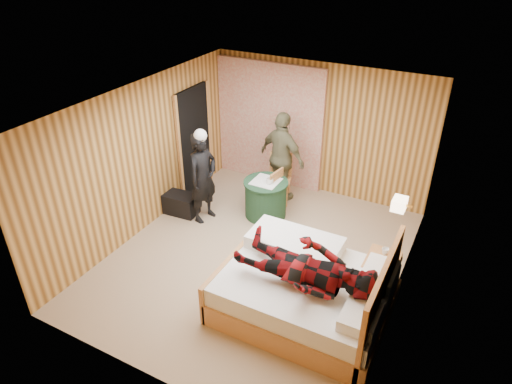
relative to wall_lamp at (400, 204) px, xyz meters
The scene contains 23 objects.
floor 2.36m from the wall_lamp, 166.83° to the right, with size 4.20×5.00×0.01m, color #9D8367.
ceiling 2.31m from the wall_lamp, 166.83° to the right, with size 4.20×5.00×0.01m, color white.
wall_back 2.81m from the wall_lamp, 133.17° to the left, with size 4.20×0.02×2.50m, color tan.
wall_left 4.05m from the wall_lamp, behind, with size 0.02×5.00×2.50m, color tan.
wall_right 0.49m from the wall_lamp, 68.55° to the right, with size 0.02×5.00×2.50m, color tan.
curtain 3.53m from the wall_lamp, 145.89° to the left, with size 2.20×0.08×2.40m, color beige.
doorway 4.10m from the wall_lamp, 166.59° to the left, with size 0.06×0.90×2.05m, color black.
wall_lamp is the anchor object (origin of this frame).
bed 1.68m from the wall_lamp, 125.54° to the right, with size 2.18×1.72×1.18m.
nightstand 1.05m from the wall_lamp, 97.08° to the right, with size 0.45×0.62×0.59m.
round_table 2.64m from the wall_lamp, 162.95° to the left, with size 0.78×0.78×0.70m.
chair_far 2.84m from the wall_lamp, 150.48° to the left, with size 0.52×0.52×0.93m.
chair_near 2.61m from the wall_lamp, 159.13° to the left, with size 0.43×0.43×0.85m.
duffel_bag 3.93m from the wall_lamp, behind, with size 0.67×0.35×0.38m, color black.
sneaker_left 2.32m from the wall_lamp, behind, with size 0.24×0.10×0.11m, color white.
sneaker_right 2.39m from the wall_lamp, behind, with size 0.26×0.10×0.11m, color white.
woman_standing 3.30m from the wall_lamp, behind, with size 0.59×0.39×1.62m, color black.
man_at_table 2.77m from the wall_lamp, 149.67° to the left, with size 1.01×0.42×1.72m, color #676444.
man_on_bed 1.59m from the wall_lamp, 119.66° to the right, with size 1.77×0.67×0.86m, color maroon.
book_lower 0.80m from the wall_lamp, 96.19° to the right, with size 0.17×0.22×0.02m, color white.
book_upper 0.79m from the wall_lamp, 96.19° to the right, with size 0.16×0.22×0.02m, color white.
cup_nightstand 0.70m from the wall_lamp, 101.21° to the right, with size 0.10×0.10×0.09m, color white.
cup_table 2.42m from the wall_lamp, 163.40° to the left, with size 0.12×0.12×0.10m, color white.
Camera 1 is at (2.64, -5.03, 4.49)m, focal length 32.00 mm.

